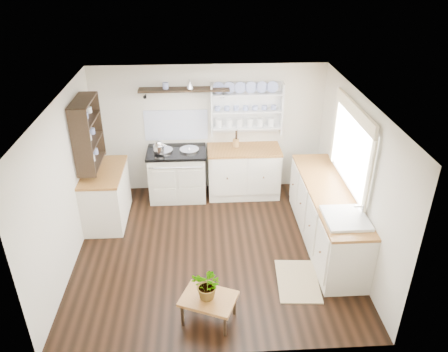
{
  "coord_description": "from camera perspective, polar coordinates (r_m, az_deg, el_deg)",
  "views": [
    {
      "loc": [
        -0.14,
        -5.26,
        4.08
      ],
      "look_at": [
        0.17,
        0.25,
        1.1
      ],
      "focal_mm": 35.0,
      "sensor_mm": 36.0,
      "label": 1
    }
  ],
  "objects": [
    {
      "name": "right_cabinets",
      "position": [
        6.72,
        13.24,
        -5.06
      ],
      "size": [
        0.62,
        2.43,
        0.9
      ],
      "color": "silver",
      "rests_on": "floor"
    },
    {
      "name": "back_cabinets",
      "position": [
        7.79,
        2.57,
        0.65
      ],
      "size": [
        1.27,
        0.63,
        0.9
      ],
      "color": "silver",
      "rests_on": "floor"
    },
    {
      "name": "kettle",
      "position": [
        7.4,
        -8.51,
        3.78
      ],
      "size": [
        0.18,
        0.18,
        0.22
      ],
      "primitive_type": null,
      "color": "silver",
      "rests_on": "aga_cooker"
    },
    {
      "name": "ceiling",
      "position": [
        5.55,
        -1.65,
        9.68
      ],
      "size": [
        4.0,
        3.8,
        0.01
      ],
      "primitive_type": "cube",
      "color": "white",
      "rests_on": "wall_back"
    },
    {
      "name": "center_table",
      "position": [
        5.41,
        -2.02,
        -15.93
      ],
      "size": [
        0.76,
        0.66,
        0.35
      ],
      "rotation": [
        0.0,
        0.0,
        -0.39
      ],
      "color": "brown",
      "rests_on": "floor"
    },
    {
      "name": "left_shelving",
      "position": [
        6.87,
        -17.41,
        5.43
      ],
      "size": [
        0.28,
        0.8,
        1.05
      ],
      "primitive_type": "cube",
      "color": "black",
      "rests_on": "wall_left"
    },
    {
      "name": "wall_right",
      "position": [
        6.39,
        16.73,
        -0.22
      ],
      "size": [
        0.02,
        3.8,
        2.3
      ],
      "primitive_type": "cube",
      "color": "beige",
      "rests_on": "ground"
    },
    {
      "name": "potted_plant",
      "position": [
        5.24,
        -2.07,
        -14.01
      ],
      "size": [
        0.47,
        0.46,
        0.4
      ],
      "primitive_type": "imported",
      "rotation": [
        0.0,
        0.0,
        -0.61
      ],
      "color": "#3F7233",
      "rests_on": "center_table"
    },
    {
      "name": "aga_cooker",
      "position": [
        7.74,
        -6.08,
        0.32
      ],
      "size": [
        1.01,
        0.7,
        0.94
      ],
      "color": "beige",
      "rests_on": "floor"
    },
    {
      "name": "belfast_sink",
      "position": [
        5.95,
        15.47,
        -6.26
      ],
      "size": [
        0.55,
        0.6,
        0.45
      ],
      "color": "white",
      "rests_on": "right_cabinets"
    },
    {
      "name": "wall_back",
      "position": [
        7.73,
        -1.99,
        6.1
      ],
      "size": [
        4.0,
        0.02,
        2.3
      ],
      "primitive_type": "cube",
      "color": "beige",
      "rests_on": "ground"
    },
    {
      "name": "floor_rug",
      "position": [
        6.18,
        9.59,
        -13.35
      ],
      "size": [
        0.61,
        0.89,
        0.02
      ],
      "primitive_type": "cube",
      "rotation": [
        0.0,
        0.0,
        -0.07
      ],
      "color": "#7D6549",
      "rests_on": "floor"
    },
    {
      "name": "plate_rack",
      "position": [
        7.6,
        2.94,
        8.93
      ],
      "size": [
        1.2,
        0.22,
        0.9
      ],
      "color": "white",
      "rests_on": "wall_back"
    },
    {
      "name": "high_shelf",
      "position": [
        7.37,
        -5.23,
        11.12
      ],
      "size": [
        1.5,
        0.29,
        0.16
      ],
      "color": "black",
      "rests_on": "wall_back"
    },
    {
      "name": "utensil_crock",
      "position": [
        7.62,
        1.55,
        4.33
      ],
      "size": [
        0.11,
        0.11,
        0.13
      ],
      "primitive_type": "cylinder",
      "color": "#A5763C",
      "rests_on": "back_cabinets"
    },
    {
      "name": "floor",
      "position": [
        6.65,
        -1.38,
        -9.44
      ],
      "size": [
        4.0,
        3.8,
        0.01
      ],
      "primitive_type": "cube",
      "color": "black",
      "rests_on": "ground"
    },
    {
      "name": "wall_left",
      "position": [
        6.3,
        -20.01,
        -1.21
      ],
      "size": [
        0.02,
        3.8,
        2.3
      ],
      "primitive_type": "cube",
      "color": "beige",
      "rests_on": "ground"
    },
    {
      "name": "left_cabinets",
      "position": [
        7.31,
        -15.13,
        -2.4
      ],
      "size": [
        0.62,
        1.13,
        0.9
      ],
      "color": "silver",
      "rests_on": "floor"
    },
    {
      "name": "window",
      "position": [
        6.32,
        16.39,
        3.72
      ],
      "size": [
        0.08,
        1.55,
        1.22
      ],
      "color": "white",
      "rests_on": "wall_right"
    }
  ]
}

